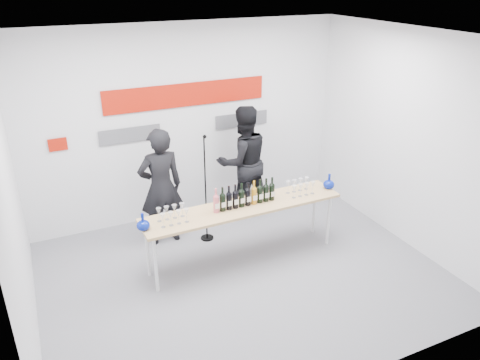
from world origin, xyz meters
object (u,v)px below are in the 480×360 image
at_px(presenter_left, 161,187).
at_px(mic_stand, 206,209).
at_px(tasting_table, 243,210).
at_px(presenter_right, 243,162).

height_order(presenter_left, mic_stand, presenter_left).
bearing_deg(tasting_table, presenter_left, 131.44).
xyz_separation_m(tasting_table, presenter_left, (-0.84, 0.93, 0.11)).
bearing_deg(mic_stand, tasting_table, -60.87).
xyz_separation_m(presenter_right, mic_stand, (-0.84, -0.53, -0.40)).
bearing_deg(mic_stand, presenter_left, 167.74).
distance_m(tasting_table, presenter_right, 1.36).
bearing_deg(tasting_table, presenter_right, 63.97).
relative_size(presenter_left, mic_stand, 1.06).
relative_size(tasting_table, mic_stand, 1.67).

